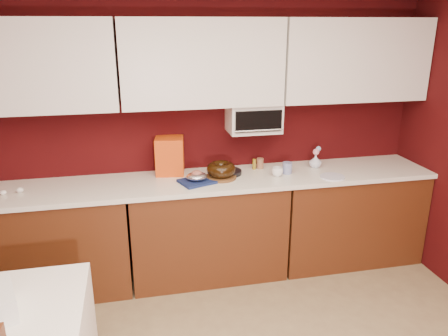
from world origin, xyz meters
TOP-DOWN VIEW (x-y plane):
  - wall_back at (0.00, 2.25)m, footprint 4.00×0.02m
  - base_cabinet_left at (-1.33, 1.94)m, footprint 1.31×0.58m
  - base_cabinet_center at (0.00, 1.94)m, footprint 1.31×0.58m
  - base_cabinet_right at (1.33, 1.94)m, footprint 1.31×0.58m
  - countertop at (0.00, 1.94)m, footprint 4.00×0.62m
  - upper_cabinet_left at (-1.33, 2.08)m, footprint 1.31×0.33m
  - upper_cabinet_center at (0.00, 2.08)m, footprint 1.31×0.33m
  - upper_cabinet_right at (1.33, 2.08)m, footprint 1.31×0.33m
  - toaster_oven at (0.45, 2.10)m, footprint 0.45×0.30m
  - toaster_oven_door at (0.45, 1.94)m, footprint 0.40×0.02m
  - toaster_oven_handle at (0.45, 1.93)m, footprint 0.42×0.02m
  - cake_base at (0.12, 1.93)m, footprint 0.27×0.27m
  - bundt_cake at (0.12, 1.93)m, footprint 0.32×0.32m
  - navy_towel at (-0.09, 1.86)m, footprint 0.33×0.30m
  - foil_ham_nest at (-0.09, 1.86)m, footprint 0.19×0.17m
  - roasted_ham at (-0.09, 1.86)m, footprint 0.10×0.09m
  - pandoro_box at (-0.29, 2.15)m, footprint 0.27×0.25m
  - dark_pan at (0.22, 2.01)m, footprint 0.27×0.27m
  - coffee_mug at (0.61, 1.88)m, footprint 0.11×0.11m
  - blue_jar at (0.72, 1.93)m, footprint 0.10×0.10m
  - flower_vase at (1.03, 2.03)m, footprint 0.12×0.12m
  - flower_pink at (1.03, 2.03)m, footprint 0.06×0.06m
  - flower_blue at (1.06, 2.05)m, footprint 0.05×0.05m
  - china_plate at (1.06, 1.75)m, footprint 0.24×0.24m
  - amber_bottle at (0.47, 2.10)m, footprint 0.04×0.04m
  - paper_cup at (0.52, 2.12)m, footprint 0.08×0.08m
  - egg_left at (-1.59, 1.91)m, footprint 0.06×0.05m
  - egg_right at (-1.48, 1.93)m, footprint 0.07×0.06m

SIDE VIEW (x-z plane):
  - base_cabinet_left at x=-1.33m, z-range 0.00..0.86m
  - base_cabinet_center at x=0.00m, z-range 0.00..0.86m
  - base_cabinet_right at x=1.33m, z-range 0.00..0.86m
  - countertop at x=0.00m, z-range 0.86..0.90m
  - china_plate at x=1.06m, z-range 0.90..0.91m
  - navy_towel at x=-0.09m, z-range 0.90..0.92m
  - cake_base at x=0.12m, z-range 0.90..0.92m
  - dark_pan at x=0.22m, z-range 0.90..0.94m
  - egg_left at x=-1.59m, z-range 0.90..0.94m
  - egg_right at x=-1.48m, z-range 0.90..0.94m
  - coffee_mug at x=0.61m, z-range 0.90..0.99m
  - paper_cup at x=0.52m, z-range 0.90..0.99m
  - amber_bottle at x=0.47m, z-range 0.90..0.99m
  - blue_jar at x=0.72m, z-range 0.90..1.00m
  - foil_ham_nest at x=-0.09m, z-range 0.92..0.99m
  - flower_vase at x=1.03m, z-range 0.90..1.03m
  - roasted_ham at x=-0.09m, z-range 0.95..1.01m
  - bundt_cake at x=0.12m, z-range 0.93..1.03m
  - flower_pink at x=1.03m, z-range 1.02..1.08m
  - pandoro_box at x=-0.29m, z-range 0.90..1.22m
  - flower_blue at x=1.06m, z-range 1.05..1.09m
  - wall_back at x=0.00m, z-range 0.00..2.50m
  - toaster_oven_handle at x=0.45m, z-range 1.29..1.31m
  - toaster_oven at x=0.45m, z-range 1.25..1.50m
  - toaster_oven_door at x=0.45m, z-range 1.28..1.47m
  - upper_cabinet_left at x=-1.33m, z-range 1.50..2.20m
  - upper_cabinet_center at x=0.00m, z-range 1.50..2.20m
  - upper_cabinet_right at x=1.33m, z-range 1.50..2.20m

